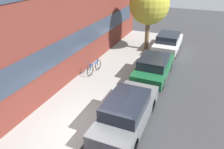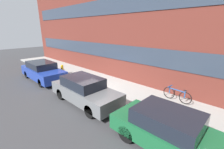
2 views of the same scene
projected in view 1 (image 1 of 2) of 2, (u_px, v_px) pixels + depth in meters
ground_plane at (93, 133)px, 8.65m from camera, size 56.00×56.00×0.00m
sidewalk_strip at (61, 122)px, 9.14m from camera, size 28.00×2.98×0.13m
rowhouse_facade at (0, 0)px, 7.60m from camera, size 28.00×1.02×9.70m
parked_car_grey at (127, 112)px, 8.75m from camera, size 4.24×1.63×1.39m
parked_car_green at (154, 67)px, 12.53m from camera, size 3.88×1.69×1.31m
parked_car_white at (168, 43)px, 16.18m from camera, size 3.87×1.64×1.39m
bicycle at (94, 67)px, 12.90m from camera, size 1.52×0.44×0.74m
street_tree at (149, 5)px, 15.08m from camera, size 2.79×2.79×4.67m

